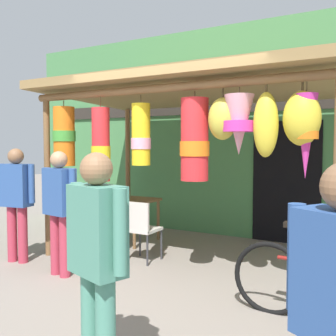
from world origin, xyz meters
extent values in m
plane|color=gray|center=(0.00, 0.00, 0.00)|extent=(30.00, 30.00, 0.00)
cube|color=#47844C|center=(0.00, 2.60, 1.84)|extent=(9.20, 0.25, 3.69)
cube|color=#2D2823|center=(0.00, 2.46, 2.29)|extent=(8.28, 0.04, 0.24)
cube|color=black|center=(0.83, 2.47, 1.00)|extent=(1.10, 0.03, 2.00)
cylinder|color=brown|center=(-2.01, 0.01, 1.14)|extent=(0.09, 0.09, 2.28)
cylinder|color=brown|center=(-2.01, 2.01, 1.14)|extent=(0.09, 0.09, 2.28)
cylinder|color=brown|center=(-0.06, 0.01, 2.28)|extent=(4.09, 0.10, 0.10)
cylinder|color=brown|center=(-0.06, 2.01, 2.43)|extent=(4.09, 0.10, 0.10)
cube|color=olive|center=(-0.06, 1.01, 2.40)|extent=(4.39, 2.50, 0.22)
cylinder|color=brown|center=(-1.71, 0.06, 2.19)|extent=(0.01, 0.01, 0.09)
cylinder|color=orange|center=(-1.71, 0.06, 1.73)|extent=(0.30, 0.30, 0.83)
cylinder|color=green|center=(-1.71, 0.06, 1.73)|extent=(0.32, 0.32, 0.15)
cylinder|color=brown|center=(-0.99, -0.01, 2.16)|extent=(0.01, 0.01, 0.14)
cylinder|color=red|center=(-0.99, -0.01, 1.61)|extent=(0.23, 0.23, 0.96)
cylinder|color=yellow|center=(-0.99, -0.01, 1.51)|extent=(0.25, 0.25, 0.17)
cylinder|color=brown|center=(-0.42, 0.08, 2.18)|extent=(0.01, 0.01, 0.11)
cylinder|color=yellow|center=(-0.42, 0.08, 1.74)|extent=(0.23, 0.23, 0.77)
cylinder|color=pink|center=(-0.42, 0.08, 1.62)|extent=(0.25, 0.25, 0.14)
cylinder|color=brown|center=(0.32, 0.10, 2.19)|extent=(0.01, 0.01, 0.08)
cylinder|color=red|center=(0.32, 0.10, 1.67)|extent=(0.32, 0.32, 0.96)
cylinder|color=orange|center=(0.32, 0.10, 1.56)|extent=(0.35, 0.35, 0.17)
cylinder|color=brown|center=(0.87, 0.05, 2.19)|extent=(0.01, 0.01, 0.08)
cone|color=pink|center=(0.87, 0.05, 1.82)|extent=(0.33, 0.33, 0.65)
cylinder|color=#D13399|center=(0.87, 0.05, 1.81)|extent=(0.35, 0.35, 0.12)
cylinder|color=brown|center=(1.57, 0.04, 2.17)|extent=(0.01, 0.01, 0.12)
cone|color=#D13399|center=(1.57, 0.04, 1.69)|extent=(0.22, 0.22, 0.85)
cylinder|color=orange|center=(1.57, 0.04, 1.74)|extent=(0.24, 0.24, 0.15)
cylinder|color=#4C3D23|center=(1.53, 0.04, 2.19)|extent=(0.02, 0.02, 0.08)
ellipsoid|color=yellow|center=(1.53, 0.04, 1.87)|extent=(0.37, 0.32, 0.55)
cylinder|color=#4C3D23|center=(1.18, 0.02, 2.19)|extent=(0.02, 0.02, 0.08)
ellipsoid|color=yellow|center=(1.18, 0.02, 1.82)|extent=(0.26, 0.22, 0.68)
cylinder|color=#4C3D23|center=(0.68, 0.06, 2.18)|extent=(0.02, 0.02, 0.10)
ellipsoid|color=gold|center=(0.68, 0.06, 1.90)|extent=(0.33, 0.28, 0.47)
cube|color=brown|center=(-1.76, 1.27, 0.69)|extent=(1.40, 0.82, 0.04)
cylinder|color=brown|center=(-2.41, 0.92, 0.33)|extent=(0.05, 0.05, 0.67)
cylinder|color=brown|center=(-1.11, 0.92, 0.33)|extent=(0.05, 0.05, 0.67)
cylinder|color=brown|center=(-2.41, 1.63, 0.33)|extent=(0.05, 0.05, 0.67)
cylinder|color=brown|center=(-1.11, 1.63, 0.33)|extent=(0.05, 0.05, 0.67)
ellipsoid|color=orange|center=(-1.79, 1.22, 0.78)|extent=(0.60, 0.42, 0.15)
ellipsoid|color=yellow|center=(-1.70, 1.17, 0.79)|extent=(0.27, 0.21, 0.11)
cube|color=beige|center=(-0.64, 0.46, 0.44)|extent=(0.40, 0.40, 0.04)
cube|color=beige|center=(-0.64, 0.28, 0.64)|extent=(0.40, 0.04, 0.40)
cylinder|color=#333338|center=(-0.46, 0.64, 0.22)|extent=(0.03, 0.03, 0.44)
cylinder|color=#333338|center=(-0.82, 0.64, 0.22)|extent=(0.03, 0.03, 0.44)
cylinder|color=#333338|center=(-0.46, 0.28, 0.22)|extent=(0.03, 0.03, 0.44)
cylinder|color=#333338|center=(-0.82, 0.28, 0.22)|extent=(0.03, 0.03, 0.44)
cylinder|color=brown|center=(-1.29, 0.33, 0.14)|extent=(0.46, 0.46, 0.28)
torus|color=black|center=(1.34, -0.37, 0.33)|extent=(0.71, 0.08, 0.71)
cylinder|color=maroon|center=(1.86, -0.39, 0.55)|extent=(0.88, 0.08, 0.04)
cylinder|color=maroon|center=(1.76, -0.39, 0.38)|extent=(0.50, 0.06, 0.31)
cylinder|color=maroon|center=(1.57, -0.38, 0.71)|extent=(0.03, 0.03, 0.30)
cube|color=black|center=(1.57, -0.38, 0.87)|extent=(0.20, 0.09, 0.05)
cylinder|color=#4C8E7A|center=(0.61, -2.09, 0.38)|extent=(0.13, 0.13, 0.77)
cube|color=#4C8E7A|center=(0.70, -2.12, 1.06)|extent=(0.45, 0.33, 0.58)
cylinder|color=#4C8E7A|center=(0.45, -2.04, 1.09)|extent=(0.08, 0.08, 0.52)
cylinder|color=#4C8E7A|center=(0.94, -2.20, 1.09)|extent=(0.08, 0.08, 0.52)
sphere|color=#9E704C|center=(0.70, -2.12, 1.45)|extent=(0.21, 0.21, 0.21)
cylinder|color=#2D5193|center=(1.95, -2.16, 1.07)|extent=(0.08, 0.08, 0.51)
cylinder|color=#B23347|center=(-2.21, -0.45, 0.39)|extent=(0.13, 0.13, 0.77)
cylinder|color=#B23347|center=(-2.03, -0.43, 0.39)|extent=(0.13, 0.13, 0.77)
cube|color=#2D5193|center=(-2.12, -0.44, 1.06)|extent=(0.43, 0.28, 0.58)
cylinder|color=#2D5193|center=(-2.37, -0.48, 1.09)|extent=(0.08, 0.08, 0.52)
cylinder|color=#2D5193|center=(-1.87, -0.40, 1.09)|extent=(0.08, 0.08, 0.52)
sphere|color=#896042|center=(-2.12, -0.44, 1.46)|extent=(0.21, 0.21, 0.21)
cylinder|color=#B23347|center=(-1.28, -0.55, 0.38)|extent=(0.13, 0.13, 0.76)
cylinder|color=#B23347|center=(-1.10, -0.58, 0.38)|extent=(0.13, 0.13, 0.76)
cube|color=#2D5193|center=(-1.19, -0.56, 1.04)|extent=(0.43, 0.28, 0.57)
cylinder|color=#2D5193|center=(-1.45, -0.53, 1.07)|extent=(0.08, 0.08, 0.51)
cylinder|color=#2D5193|center=(-0.94, -0.60, 1.07)|extent=(0.08, 0.08, 0.51)
sphere|color=tan|center=(-1.19, -0.56, 1.43)|extent=(0.21, 0.21, 0.21)
camera|label=1|loc=(2.34, -4.07, 1.60)|focal=42.29mm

